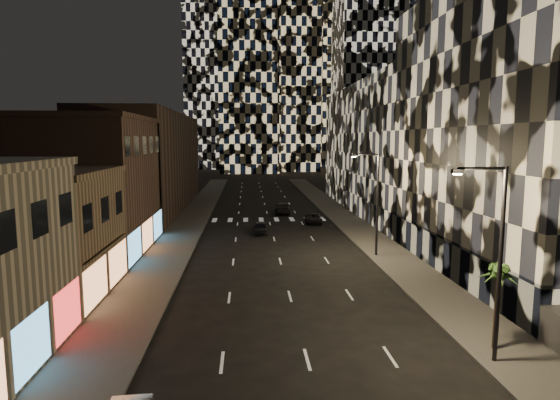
{
  "coord_description": "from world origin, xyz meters",
  "views": [
    {
      "loc": [
        -2.75,
        -9.76,
        10.31
      ],
      "look_at": [
        -0.42,
        23.38,
        6.0
      ],
      "focal_mm": 30.0,
      "sensor_mm": 36.0,
      "label": 1
    }
  ],
  "objects": [
    {
      "name": "car_dark_rightlane",
      "position": [
        5.37,
        46.78,
        0.59
      ],
      "size": [
        2.24,
        4.39,
        1.19
      ],
      "primitive_type": "imported",
      "rotation": [
        0.0,
        0.0,
        -0.07
      ],
      "color": "black",
      "rests_on": "ground"
    },
    {
      "name": "retail_brown",
      "position": [
        -17.0,
        33.5,
        6.0
      ],
      "size": [
        10.0,
        15.0,
        12.0
      ],
      "primitive_type": "cube",
      "color": "#4C362B",
      "rests_on": "ground"
    },
    {
      "name": "sidewalk_left",
      "position": [
        -10.0,
        50.0,
        0.07
      ],
      "size": [
        4.0,
        120.0,
        0.15
      ],
      "primitive_type": "cube",
      "color": "#47443F",
      "rests_on": "ground"
    },
    {
      "name": "streetlight_near",
      "position": [
        8.35,
        10.0,
        5.35
      ],
      "size": [
        2.55,
        0.25,
        9.0
      ],
      "color": "black",
      "rests_on": "sidewalk_right"
    },
    {
      "name": "curb_right",
      "position": [
        7.9,
        50.0,
        0.07
      ],
      "size": [
        0.2,
        120.0,
        0.15
      ],
      "primitive_type": "cube",
      "color": "#4C4C47",
      "rests_on": "ground"
    },
    {
      "name": "car_dark_midlane",
      "position": [
        -1.35,
        40.91,
        0.64
      ],
      "size": [
        1.58,
        3.79,
        1.28
      ],
      "primitive_type": "imported",
      "rotation": [
        0.0,
        0.0,
        -0.02
      ],
      "color": "black",
      "rests_on": "ground"
    },
    {
      "name": "palm_tree",
      "position": [
        9.27,
        11.2,
        3.65
      ],
      "size": [
        2.15,
        2.15,
        4.24
      ],
      "color": "#47331E",
      "rests_on": "sidewalk_right"
    },
    {
      "name": "car_dark_oncoming",
      "position": [
        2.21,
        55.16,
        0.75
      ],
      "size": [
        2.49,
        5.29,
        1.49
      ],
      "primitive_type": "imported",
      "rotation": [
        0.0,
        0.0,
        3.06
      ],
      "color": "black",
      "rests_on": "ground"
    },
    {
      "name": "midrise_base",
      "position": [
        12.3,
        24.5,
        1.5
      ],
      "size": [
        0.6,
        25.0,
        3.0
      ],
      "primitive_type": "cube",
      "color": "#383838",
      "rests_on": "ground"
    },
    {
      "name": "tower_center_low",
      "position": [
        -2.0,
        140.0,
        47.5
      ],
      "size": [
        18.0,
        18.0,
        95.0
      ],
      "primitive_type": "cube",
      "color": "black",
      "rests_on": "ground"
    },
    {
      "name": "retail_filler_left",
      "position": [
        -17.0,
        60.0,
        7.0
      ],
      "size": [
        10.0,
        40.0,
        14.0
      ],
      "primitive_type": "cube",
      "color": "#4C362B",
      "rests_on": "ground"
    },
    {
      "name": "retail_tan",
      "position": [
        -17.0,
        21.0,
        4.0
      ],
      "size": [
        10.0,
        10.0,
        8.0
      ],
      "primitive_type": "cube",
      "color": "#786048",
      "rests_on": "ground"
    },
    {
      "name": "sidewalk_right",
      "position": [
        10.0,
        50.0,
        0.07
      ],
      "size": [
        4.0,
        120.0,
        0.15
      ],
      "primitive_type": "cube",
      "color": "#47443F",
      "rests_on": "ground"
    },
    {
      "name": "streetlight_far",
      "position": [
        8.35,
        30.0,
        5.35
      ],
      "size": [
        2.55,
        0.25,
        9.0
      ],
      "color": "black",
      "rests_on": "sidewalk_right"
    },
    {
      "name": "tower_right_mid",
      "position": [
        35.0,
        135.0,
        50.0
      ],
      "size": [
        20.0,
        20.0,
        100.0
      ],
      "primitive_type": "cube",
      "color": "black",
      "rests_on": "ground"
    },
    {
      "name": "midrise_right",
      "position": [
        20.0,
        24.5,
        11.0
      ],
      "size": [
        16.0,
        25.0,
        22.0
      ],
      "primitive_type": "cube",
      "color": "#232326",
      "rests_on": "ground"
    },
    {
      "name": "curb_left",
      "position": [
        -7.9,
        50.0,
        0.07
      ],
      "size": [
        0.2,
        120.0,
        0.15
      ],
      "primitive_type": "cube",
      "color": "#4C4C47",
      "rests_on": "ground"
    },
    {
      "name": "midrise_filler_right",
      "position": [
        20.0,
        57.0,
        9.0
      ],
      "size": [
        16.0,
        40.0,
        18.0
      ],
      "primitive_type": "cube",
      "color": "#232326",
      "rests_on": "ground"
    }
  ]
}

